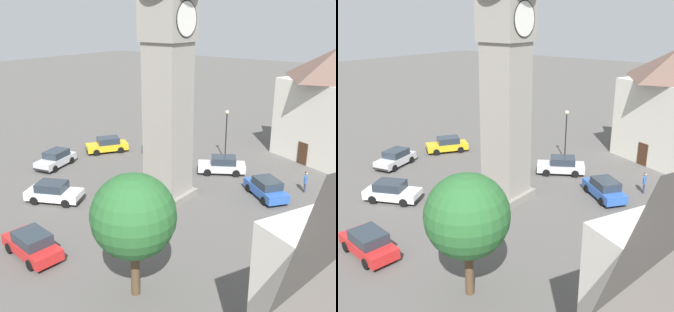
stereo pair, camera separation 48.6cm
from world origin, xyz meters
TOP-DOWN VIEW (x-y plane):
  - ground_plane at (0.00, 0.00)m, footprint 200.00×200.00m
  - clock_tower at (0.00, 0.00)m, footprint 3.99×3.99m
  - car_blue_kerb at (-11.05, 1.43)m, footprint 2.17×4.30m
  - car_silver_kerb at (4.53, -5.93)m, footprint 3.82×4.32m
  - car_red_corner at (5.00, 11.52)m, footprint 4.38×3.67m
  - car_white_side at (-0.84, 12.26)m, footprint 4.41×2.64m
  - car_black_far at (-5.69, 6.35)m, footprint 3.33×4.45m
  - car_green_alley at (6.90, -0.74)m, footprint 3.60×4.40m
  - pedestrian at (7.28, -7.97)m, footprint 0.55×0.28m
  - tree at (-9.99, -5.53)m, footprint 4.10×4.10m
  - building_shop_left at (16.47, -6.81)m, footprint 9.78×10.80m
  - lamp_post at (10.18, 0.80)m, footprint 0.36×0.36m

SIDE VIEW (x-z plane):
  - ground_plane at x=0.00m, z-range 0.00..0.00m
  - car_blue_kerb at x=-11.05m, z-range 0.00..1.53m
  - car_silver_kerb at x=4.53m, z-range 0.00..1.53m
  - car_red_corner at x=5.00m, z-range 0.00..1.53m
  - car_white_side at x=-0.84m, z-range 0.00..1.53m
  - car_black_far at x=-5.69m, z-range 0.00..1.53m
  - car_green_alley at x=6.90m, z-range 0.00..1.53m
  - pedestrian at x=7.28m, z-range 0.16..1.86m
  - lamp_post at x=10.18m, z-range 0.84..5.69m
  - tree at x=-9.99m, z-range 1.11..7.49m
  - building_shop_left at x=16.47m, z-range 0.10..10.63m
  - clock_tower at x=0.00m, z-range 1.74..22.37m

